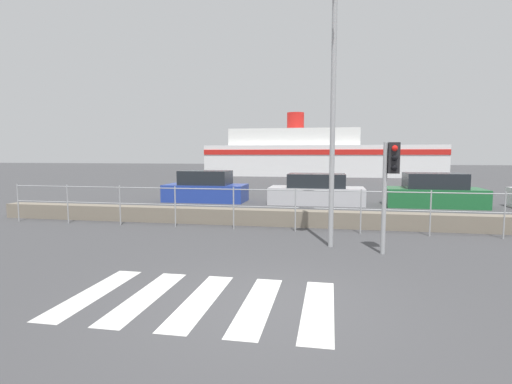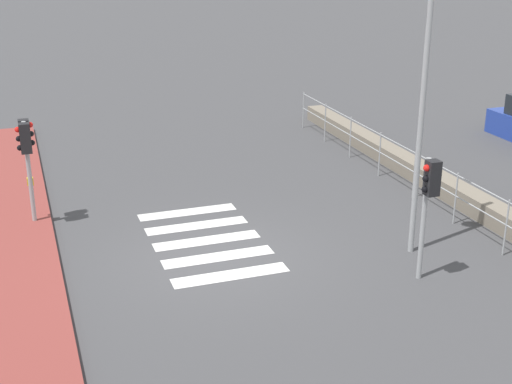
{
  "view_description": "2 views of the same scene",
  "coord_description": "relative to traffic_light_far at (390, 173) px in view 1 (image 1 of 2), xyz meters",
  "views": [
    {
      "loc": [
        0.99,
        -5.69,
        2.25
      ],
      "look_at": [
        -0.45,
        2.0,
        1.5
      ],
      "focal_mm": 28.0,
      "sensor_mm": 36.0,
      "label": 1
    },
    {
      "loc": [
        13.14,
        -3.71,
        6.51
      ],
      "look_at": [
        -0.48,
        1.0,
        1.2
      ],
      "focal_mm": 50.0,
      "sensor_mm": 36.0,
      "label": 2
    }
  ],
  "objects": [
    {
      "name": "ground_plane",
      "position": [
        -2.28,
        -3.5,
        -1.84
      ],
      "size": [
        160.0,
        160.0,
        0.0
      ],
      "primitive_type": "plane",
      "color": "#424244"
    },
    {
      "name": "traffic_light_far",
      "position": [
        0.0,
        0.0,
        0.0
      ],
      "size": [
        0.34,
        0.32,
        2.5
      ],
      "color": "#9EA0A3",
      "rests_on": "ground_plane"
    },
    {
      "name": "crosswalk",
      "position": [
        -3.23,
        -3.5,
        -1.83
      ],
      "size": [
        4.05,
        2.4,
        0.01
      ],
      "color": "silver",
      "rests_on": "ground_plane"
    },
    {
      "name": "parked_car_silver",
      "position": [
        -1.91,
        8.87,
        -1.26
      ],
      "size": [
        4.21,
        1.81,
        1.36
      ],
      "color": "#BCBCC1",
      "rests_on": "ground_plane"
    },
    {
      "name": "seawall",
      "position": [
        -2.28,
        3.14,
        -1.59
      ],
      "size": [
        20.45,
        0.55,
        0.49
      ],
      "color": "slate",
      "rests_on": "ground_plane"
    },
    {
      "name": "parked_car_green",
      "position": [
        3.05,
        8.87,
        -1.23
      ],
      "size": [
        3.97,
        1.83,
        1.43
      ],
      "color": "#1E6633",
      "rests_on": "ground_plane"
    },
    {
      "name": "harbor_fence",
      "position": [
        -2.28,
        2.26,
        -1.02
      ],
      "size": [
        18.45,
        0.04,
        1.26
      ],
      "color": "#9EA0A3",
      "rests_on": "ground_plane"
    },
    {
      "name": "ferry_boat",
      "position": [
        -2.85,
        33.6,
        0.2
      ],
      "size": [
        23.2,
        8.34,
        6.57
      ],
      "color": "white",
      "rests_on": "ground_plane"
    },
    {
      "name": "streetlamp",
      "position": [
        -1.27,
        0.37,
        1.99
      ],
      "size": [
        0.32,
        0.89,
        6.24
      ],
      "color": "#9EA0A3",
      "rests_on": "ground_plane"
    },
    {
      "name": "parked_car_blue",
      "position": [
        -7.11,
        8.87,
        -1.22
      ],
      "size": [
        3.81,
        1.77,
        1.46
      ],
      "color": "#233D9E",
      "rests_on": "ground_plane"
    }
  ]
}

